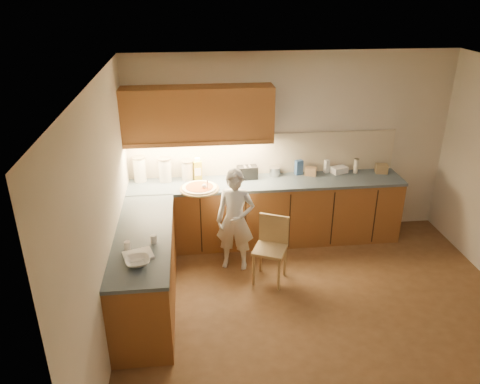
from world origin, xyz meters
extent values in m
plane|color=brown|center=(0.00, 0.00, 0.00)|extent=(4.50, 4.50, 0.00)
cube|color=beige|center=(0.00, 2.00, 1.30)|extent=(4.50, 0.04, 2.60)
cube|color=beige|center=(0.00, -2.00, 1.30)|extent=(4.50, 0.04, 2.60)
cube|color=beige|center=(-2.25, 0.00, 1.30)|extent=(0.04, 4.00, 2.60)
cube|color=white|center=(0.00, 0.00, 2.60)|extent=(4.50, 4.00, 0.04)
cube|color=brown|center=(-0.38, 1.70, 0.44)|extent=(3.75, 0.60, 0.88)
cube|color=brown|center=(-1.95, 0.40, 0.44)|extent=(0.60, 2.00, 0.88)
cube|color=#41515E|center=(-0.37, 1.70, 0.90)|extent=(3.77, 0.62, 0.04)
cube|color=#41515E|center=(-1.95, 0.40, 0.90)|extent=(0.62, 2.02, 0.04)
cube|color=black|center=(-1.90, 1.40, 0.44)|extent=(0.02, 0.01, 0.80)
cube|color=black|center=(-1.30, 1.40, 0.44)|extent=(0.02, 0.01, 0.80)
cube|color=black|center=(-0.70, 1.40, 0.44)|extent=(0.02, 0.01, 0.80)
cube|color=black|center=(-0.10, 1.40, 0.44)|extent=(0.02, 0.01, 0.80)
cube|color=black|center=(0.50, 1.40, 0.44)|extent=(0.02, 0.01, 0.80)
cube|color=black|center=(1.10, 1.40, 0.44)|extent=(0.02, 0.01, 0.80)
cube|color=beige|center=(-0.38, 1.99, 1.21)|extent=(3.75, 0.02, 0.58)
cube|color=brown|center=(-1.27, 1.82, 1.85)|extent=(1.95, 0.35, 0.70)
cube|color=brown|center=(-1.27, 1.65, 1.50)|extent=(1.95, 0.02, 0.06)
cylinder|color=#A48752|center=(-1.30, 1.51, 0.93)|extent=(0.52, 0.52, 0.02)
cylinder|color=beige|center=(-1.30, 1.51, 0.95)|extent=(0.45, 0.45, 0.02)
cylinder|color=#B04417|center=(-1.30, 1.51, 0.96)|extent=(0.36, 0.36, 0.01)
sphere|color=white|center=(-1.24, 1.47, 0.99)|extent=(0.07, 0.07, 0.07)
cylinder|color=white|center=(-1.20, 1.40, 1.02)|extent=(0.02, 0.12, 0.21)
imported|color=silver|center=(-0.87, 1.07, 0.67)|extent=(0.56, 0.44, 1.34)
cylinder|color=tan|center=(-0.70, 0.63, 0.21)|extent=(0.03, 0.03, 0.42)
cylinder|color=tan|center=(-0.41, 0.50, 0.21)|extent=(0.03, 0.03, 0.42)
cylinder|color=tan|center=(-0.57, 0.92, 0.21)|extent=(0.03, 0.03, 0.42)
cylinder|color=tan|center=(-0.28, 0.78, 0.21)|extent=(0.03, 0.03, 0.42)
cube|color=tan|center=(-0.49, 0.71, 0.44)|extent=(0.49, 0.49, 0.04)
cube|color=tan|center=(-0.42, 0.86, 0.64)|extent=(0.35, 0.18, 0.37)
imported|color=silver|center=(-1.95, -0.20, 0.95)|extent=(0.28, 0.28, 0.06)
cylinder|color=white|center=(-2.09, 1.89, 1.08)|extent=(0.16, 0.16, 0.33)
cylinder|color=tan|center=(-2.09, 1.89, 1.26)|extent=(0.18, 0.18, 0.02)
cylinder|color=white|center=(-1.76, 1.88, 1.05)|extent=(0.15, 0.15, 0.27)
cylinder|color=tan|center=(-1.76, 1.88, 1.20)|extent=(0.16, 0.16, 0.02)
cylinder|color=silver|center=(-1.75, 1.85, 1.08)|extent=(0.17, 0.17, 0.31)
cylinder|color=gray|center=(-1.75, 1.85, 1.24)|extent=(0.18, 0.18, 0.02)
cylinder|color=beige|center=(-1.44, 1.87, 1.05)|extent=(0.16, 0.16, 0.26)
cylinder|color=gray|center=(-1.44, 1.87, 1.19)|extent=(0.17, 0.17, 0.02)
cube|color=gold|center=(-1.31, 1.84, 1.06)|extent=(0.12, 0.09, 0.27)
cube|color=white|center=(-1.31, 1.84, 1.22)|extent=(0.07, 0.06, 0.05)
cube|color=black|center=(-0.63, 1.82, 1.01)|extent=(0.29, 0.17, 0.18)
cube|color=silver|center=(-0.66, 1.82, 1.10)|extent=(0.04, 0.12, 0.00)
cube|color=silver|center=(-0.60, 1.82, 1.10)|extent=(0.04, 0.12, 0.00)
cylinder|color=silver|center=(-0.24, 1.88, 0.98)|extent=(0.15, 0.15, 0.12)
cylinder|color=silver|center=(-0.24, 1.88, 1.04)|extent=(0.16, 0.16, 0.01)
cube|color=#2F528E|center=(0.11, 1.89, 1.02)|extent=(0.12, 0.10, 0.21)
cube|color=tan|center=(0.27, 1.84, 0.98)|extent=(0.18, 0.15, 0.11)
cube|color=white|center=(0.52, 1.92, 1.01)|extent=(0.08, 0.08, 0.18)
cube|color=white|center=(0.70, 1.89, 0.96)|extent=(0.26, 0.22, 0.09)
cylinder|color=silver|center=(0.93, 1.85, 1.02)|extent=(0.06, 0.06, 0.20)
cylinder|color=gray|center=(0.93, 1.85, 1.13)|extent=(0.07, 0.07, 0.01)
cube|color=#9A7D53|center=(1.29, 1.81, 0.98)|extent=(0.19, 0.16, 0.13)
cube|color=white|center=(-1.96, -0.04, 0.93)|extent=(0.34, 0.30, 0.02)
cylinder|color=silver|center=(-2.08, 0.10, 0.96)|extent=(0.08, 0.08, 0.09)
cylinder|color=white|center=(-1.82, 0.20, 0.96)|extent=(0.09, 0.09, 0.09)
camera|label=1|loc=(-1.40, -4.10, 3.41)|focal=35.00mm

